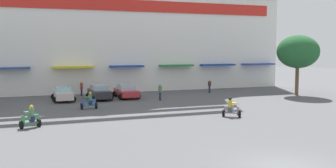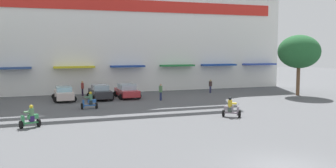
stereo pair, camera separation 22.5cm
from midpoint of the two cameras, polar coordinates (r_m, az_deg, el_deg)
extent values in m
plane|color=#535558|center=(28.45, 1.26, -5.03)|extent=(128.00, 128.00, 0.00)
cube|color=white|center=(49.42, -8.20, 6.27)|extent=(42.36, 10.58, 11.88)
cube|color=red|center=(44.48, -6.83, 11.90)|extent=(38.98, 0.12, 1.35)
cube|color=#2E4A88|center=(42.61, -22.74, 2.25)|extent=(3.34, 1.10, 0.20)
cube|color=gold|center=(42.77, -14.45, 2.51)|extent=(4.49, 1.10, 0.20)
cube|color=navy|center=(43.78, -6.49, 2.71)|extent=(3.99, 1.10, 0.20)
cube|color=#217538|center=(45.64, 1.15, 2.85)|extent=(4.26, 1.10, 0.20)
cube|color=#173D96|center=(47.98, 7.51, 2.93)|extent=(4.59, 1.10, 0.20)
cube|color=#2B429E|center=(51.05, 13.53, 2.97)|extent=(4.65, 1.10, 0.20)
cylinder|color=brown|center=(43.71, 19.02, 0.51)|extent=(0.39, 0.39, 3.30)
ellipsoid|color=#21592D|center=(43.58, 19.15, 4.72)|extent=(4.46, 4.78, 3.67)
cube|color=beige|center=(38.37, -15.95, -1.59)|extent=(1.69, 4.29, 0.70)
cube|color=#8FBFCF|center=(38.31, -15.97, -0.73)|extent=(1.43, 2.16, 0.46)
cylinder|color=black|center=(39.66, -17.28, -1.87)|extent=(0.60, 0.17, 0.60)
cylinder|color=black|center=(39.79, -14.94, -1.78)|extent=(0.60, 0.17, 0.60)
cylinder|color=black|center=(37.04, -17.01, -2.36)|extent=(0.60, 0.17, 0.60)
cylinder|color=black|center=(37.18, -14.51, -2.27)|extent=(0.60, 0.17, 0.60)
cube|color=#28282C|center=(38.58, -10.65, -1.42)|extent=(1.85, 4.21, 0.72)
cube|color=#97AFC0|center=(38.51, -10.66, -0.51)|extent=(1.54, 2.13, 0.50)
cylinder|color=black|center=(39.73, -12.22, -1.73)|extent=(0.60, 0.18, 0.60)
cylinder|color=black|center=(40.05, -9.79, -1.63)|extent=(0.60, 0.18, 0.60)
cylinder|color=black|center=(37.20, -11.55, -2.20)|extent=(0.60, 0.18, 0.60)
cylinder|color=black|center=(37.54, -8.97, -2.09)|extent=(0.60, 0.18, 0.60)
cube|color=#AE2C32|center=(39.48, -6.60, -1.27)|extent=(1.81, 4.43, 0.64)
cube|color=#9CB9CA|center=(39.41, -6.61, -0.41)|extent=(1.55, 2.22, 0.55)
cylinder|color=black|center=(40.65, -8.28, -1.51)|extent=(0.60, 0.17, 0.60)
cylinder|color=black|center=(41.05, -5.82, -1.41)|extent=(0.60, 0.17, 0.60)
cylinder|color=black|center=(37.98, -7.43, -1.98)|extent=(0.60, 0.17, 0.60)
cylinder|color=black|center=(38.41, -4.81, -1.87)|extent=(0.60, 0.17, 0.60)
cylinder|color=black|center=(25.93, -21.80, -5.86)|extent=(0.31, 0.54, 0.52)
cylinder|color=black|center=(26.31, -19.41, -5.62)|extent=(0.31, 0.54, 0.52)
cube|color=#30824B|center=(26.10, -20.60, -5.61)|extent=(1.05, 0.62, 0.10)
cube|color=#30824B|center=(26.10, -20.20, -4.72)|extent=(0.71, 0.51, 0.28)
cube|color=#30824B|center=(25.92, -21.58, -5.31)|extent=(0.24, 0.35, 0.69)
cylinder|color=black|center=(25.82, -21.67, -4.12)|extent=(0.21, 0.50, 0.04)
cube|color=#2E1C53|center=(26.09, -20.38, -5.00)|extent=(0.37, 0.40, 0.36)
cylinder|color=#4D7A51|center=(26.02, -20.41, -4.07)|extent=(0.41, 0.41, 0.50)
sphere|color=gold|center=(25.97, -20.44, -3.29)|extent=(0.25, 0.25, 0.25)
cube|color=#4D7A51|center=(25.93, -20.94, -4.06)|extent=(0.53, 0.47, 0.10)
cylinder|color=black|center=(32.63, -13.30, -3.36)|extent=(0.16, 0.52, 0.52)
cylinder|color=black|center=(32.83, -11.14, -3.27)|extent=(0.16, 0.52, 0.52)
cube|color=#2557A6|center=(32.71, -12.22, -3.21)|extent=(1.11, 0.31, 0.10)
cube|color=#2557A6|center=(32.70, -11.84, -2.58)|extent=(0.71, 0.32, 0.28)
cube|color=#2557A6|center=(32.61, -13.09, -2.97)|extent=(0.15, 0.32, 0.66)
cylinder|color=black|center=(32.53, -13.16, -2.04)|extent=(0.05, 0.52, 0.04)
cube|color=#1D292E|center=(32.70, -12.01, -2.79)|extent=(0.29, 0.33, 0.36)
cylinder|color=#447757|center=(32.64, -12.03, -2.02)|extent=(0.33, 0.33, 0.53)
sphere|color=gold|center=(32.59, -12.04, -1.36)|extent=(0.25, 0.25, 0.25)
cube|color=#447757|center=(32.59, -12.51, -1.99)|extent=(0.45, 0.35, 0.10)
cylinder|color=black|center=(28.66, 10.71, -4.52)|extent=(0.43, 0.50, 0.52)
cylinder|color=black|center=(28.84, 8.29, -4.42)|extent=(0.43, 0.50, 0.52)
cube|color=gray|center=(28.73, 9.50, -4.35)|extent=(1.02, 0.88, 0.10)
cube|color=gray|center=(28.71, 9.07, -3.65)|extent=(0.72, 0.66, 0.28)
cube|color=gray|center=(28.64, 10.47, -4.09)|extent=(0.31, 0.34, 0.65)
cylinder|color=black|center=(28.55, 10.54, -3.04)|extent=(0.35, 0.43, 0.04)
cube|color=#404C44|center=(28.71, 9.26, -3.90)|extent=(0.42, 0.42, 0.36)
cylinder|color=gold|center=(28.64, 9.28, -2.99)|extent=(0.45, 0.45, 0.56)
sphere|color=black|center=(28.59, 9.29, -2.21)|extent=(0.25, 0.25, 0.25)
cube|color=gold|center=(28.60, 9.81, -2.95)|extent=(0.56, 0.54, 0.10)
cylinder|color=black|center=(42.04, -13.25, -1.24)|extent=(0.27, 0.27, 0.78)
cylinder|color=maroon|center=(41.97, -13.27, -0.28)|extent=(0.44, 0.44, 0.63)
sphere|color=tan|center=(41.93, -13.29, 0.31)|extent=(0.23, 0.23, 0.23)
cylinder|color=#2B2C4D|center=(43.87, 6.23, -0.83)|extent=(0.32, 0.32, 0.82)
cylinder|color=#3A2827|center=(43.80, 6.24, 0.05)|extent=(0.52, 0.52, 0.53)
sphere|color=tan|center=(43.77, 6.24, 0.54)|extent=(0.22, 0.22, 0.22)
cylinder|color=#20274F|center=(37.28, -1.39, -1.90)|extent=(0.29, 0.29, 0.83)
cylinder|color=#4E794B|center=(37.19, -1.39, -0.78)|extent=(0.46, 0.46, 0.63)
sphere|color=tan|center=(37.15, -1.39, -0.13)|extent=(0.21, 0.21, 0.21)
camera|label=1|loc=(0.11, -90.22, -0.02)|focal=39.76mm
camera|label=2|loc=(0.11, 89.78, 0.02)|focal=39.76mm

